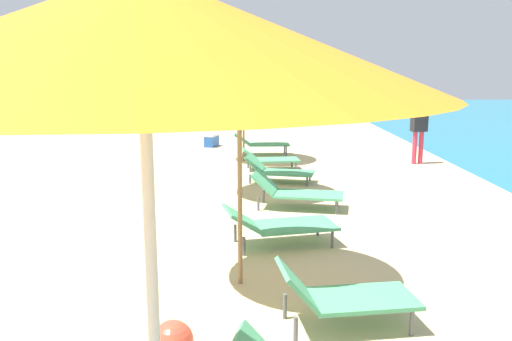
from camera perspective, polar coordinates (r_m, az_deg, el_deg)
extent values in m
cone|color=orange|center=(2.07, -12.43, 14.17)|extent=(2.29, 2.29, 0.46)
cylinder|color=olive|center=(5.58, -1.99, -1.68)|extent=(0.05, 0.05, 2.18)
cone|color=yellow|center=(5.44, -2.08, 11.89)|extent=(1.97, 1.97, 0.44)
sphere|color=olive|center=(5.45, -2.10, 14.51)|extent=(0.06, 0.06, 0.06)
cube|color=#4CA572|center=(7.07, 3.94, -5.90)|extent=(1.18, 0.88, 0.04)
cube|color=#4CA572|center=(6.85, -1.82, -5.19)|extent=(0.55, 0.72, 0.28)
cylinder|color=#59595E|center=(7.50, 6.44, -6.07)|extent=(0.04, 0.04, 0.24)
cylinder|color=#59595E|center=(7.02, 8.00, -7.33)|extent=(0.04, 0.04, 0.24)
cylinder|color=#59595E|center=(7.18, -2.48, -6.78)|extent=(0.04, 0.04, 0.24)
cylinder|color=#59595E|center=(6.68, -1.54, -8.18)|extent=(0.04, 0.04, 0.24)
cube|color=#4CA572|center=(5.02, 11.15, -13.35)|extent=(1.03, 0.70, 0.04)
cube|color=#4CA572|center=(4.79, 4.16, -12.11)|extent=(0.38, 0.60, 0.34)
cylinder|color=#59595E|center=(5.41, 14.13, -13.31)|extent=(0.04, 0.04, 0.25)
cylinder|color=#59595E|center=(5.02, 16.23, -15.41)|extent=(0.04, 0.04, 0.25)
cylinder|color=#59595E|center=(5.12, 2.91, -14.41)|extent=(0.04, 0.04, 0.25)
cylinder|color=#59595E|center=(4.71, 4.08, -16.82)|extent=(0.04, 0.04, 0.25)
cylinder|color=#4C4C51|center=(9.57, -2.04, 4.03)|extent=(0.05, 0.05, 2.29)
cone|color=yellow|center=(9.50, -2.09, 11.96)|extent=(1.92, 1.92, 0.35)
sphere|color=#4C4C51|center=(9.51, -2.10, 13.19)|extent=(0.06, 0.06, 0.06)
cube|color=#4CA572|center=(10.78, 3.22, -0.23)|extent=(1.15, 0.80, 0.04)
cube|color=#4CA572|center=(10.87, -0.34, 0.82)|extent=(0.47, 0.65, 0.34)
cylinder|color=#59595E|center=(10.99, 5.59, -0.66)|extent=(0.04, 0.04, 0.19)
cylinder|color=#59595E|center=(10.51, 5.29, -1.19)|extent=(0.04, 0.04, 0.19)
cylinder|color=#59595E|center=(11.17, -0.33, -0.41)|extent=(0.04, 0.04, 0.19)
cylinder|color=#59595E|center=(10.70, -0.89, -0.92)|extent=(0.04, 0.04, 0.19)
cube|color=#4CA572|center=(8.81, 5.48, -2.60)|extent=(1.22, 0.80, 0.04)
cube|color=#4CA572|center=(8.87, 0.70, -1.26)|extent=(0.49, 0.67, 0.35)
cylinder|color=#59595E|center=(9.06, 8.54, -3.15)|extent=(0.04, 0.04, 0.22)
cylinder|color=#59595E|center=(8.58, 8.42, -3.97)|extent=(0.04, 0.04, 0.22)
cylinder|color=#59595E|center=(9.19, 0.59, -2.83)|extent=(0.04, 0.04, 0.22)
cylinder|color=#59595E|center=(8.71, 0.02, -3.62)|extent=(0.04, 0.04, 0.22)
cylinder|color=olive|center=(13.19, -1.59, 5.64)|extent=(0.05, 0.05, 2.13)
cone|color=yellow|center=(13.13, -1.62, 11.25)|extent=(2.08, 2.08, 0.44)
sphere|color=olive|center=(13.13, -1.63, 12.34)|extent=(0.06, 0.06, 0.06)
cube|color=#4CA572|center=(14.20, 1.18, 2.83)|extent=(1.11, 0.61, 0.04)
cube|color=#4CA572|center=(14.14, -1.78, 3.42)|extent=(0.43, 0.58, 0.30)
cylinder|color=#59595E|center=(14.48, 2.85, 2.39)|extent=(0.04, 0.04, 0.26)
cylinder|color=#59595E|center=(14.03, 3.04, 2.10)|extent=(0.04, 0.04, 0.26)
cylinder|color=#59595E|center=(14.41, -1.93, 2.35)|extent=(0.04, 0.04, 0.26)
cylinder|color=#59595E|center=(13.96, -1.89, 2.06)|extent=(0.04, 0.04, 0.26)
cube|color=#4CA572|center=(12.15, 2.13, 1.17)|extent=(1.02, 0.69, 0.04)
cube|color=#4CA572|center=(12.05, -0.88, 1.77)|extent=(0.42, 0.62, 0.28)
cylinder|color=#59595E|center=(12.47, 3.67, 0.83)|extent=(0.04, 0.04, 0.21)
cylinder|color=#59595E|center=(12.00, 4.09, 0.42)|extent=(0.04, 0.04, 0.21)
cylinder|color=#59595E|center=(12.33, -1.10, 0.73)|extent=(0.04, 0.04, 0.21)
cylinder|color=#59595E|center=(11.85, -0.87, 0.31)|extent=(0.04, 0.04, 0.21)
cylinder|color=#D8334C|center=(13.39, 16.48, 2.38)|extent=(0.11, 0.11, 0.79)
cylinder|color=#D8334C|center=(13.47, 17.11, 2.40)|extent=(0.11, 0.11, 0.79)
cube|color=#262628|center=(13.35, 16.97, 5.33)|extent=(0.40, 0.29, 0.60)
sphere|color=#9E704C|center=(13.32, 17.06, 7.07)|extent=(0.21, 0.21, 0.21)
cube|color=#2659B2|center=(15.73, -5.05, 3.15)|extent=(0.43, 0.58, 0.31)
cube|color=white|center=(15.71, -5.06, 3.82)|extent=(0.44, 0.60, 0.06)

